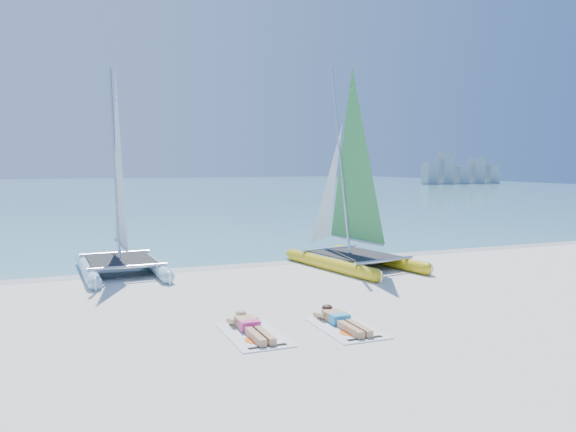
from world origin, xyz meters
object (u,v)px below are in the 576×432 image
Objects in this scene: catamaran_yellow at (346,201)px; towel_b at (345,328)px; sunbather_b at (341,320)px; sunbather_a at (251,326)px; towel_a at (254,335)px; catamaran_blue at (119,209)px.

towel_b is at bearing -127.93° from catamaran_yellow.
catamaran_yellow is 3.71× the size of sunbather_b.
towel_a is at bearing -90.00° from sunbather_a.
sunbather_a is at bearing -78.95° from catamaran_blue.
sunbather_a reaches higher than towel_b.
towel_b is (1.78, -0.42, -0.11)m from sunbather_a.
towel_a is (-4.95, -5.87, -2.01)m from catamaran_yellow.
catamaran_yellow is 7.16m from towel_b.
catamaran_yellow is 6.96m from sunbather_b.
towel_a is (1.71, -7.20, -1.86)m from catamaran_blue.
catamaran_yellow is 3.46× the size of towel_a.
sunbather_b is at bearing -66.90° from catamaran_blue.
catamaran_yellow reaches higher than towel_a.
towel_b is (1.78, -0.23, 0.00)m from towel_a.
catamaran_blue is at bearing 115.20° from towel_b.
towel_b is at bearing -7.26° from towel_a.
catamaran_yellow is (6.67, -1.33, 0.14)m from catamaran_blue.
towel_b is (-3.17, -6.10, -2.01)m from catamaran_yellow.
sunbather_b is at bearing -1.12° from towel_a.
sunbather_a is 1.83m from towel_b.
towel_a is at bearing 178.88° from sunbather_b.
catamaran_yellow reaches higher than sunbather_b.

